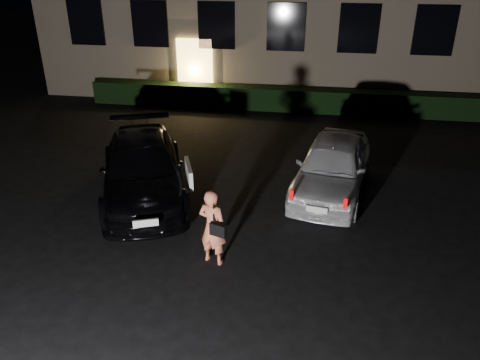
# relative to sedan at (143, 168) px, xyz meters

# --- Properties ---
(ground) EXTENTS (80.00, 80.00, 0.00)m
(ground) POSITION_rel_sedan_xyz_m (2.85, -3.01, -0.70)
(ground) COLOR black
(ground) RESTS_ON ground
(hedge) EXTENTS (15.00, 0.70, 0.85)m
(hedge) POSITION_rel_sedan_xyz_m (2.85, 7.49, -0.27)
(hedge) COLOR black
(hedge) RESTS_ON ground
(sedan) EXTENTS (3.53, 5.18, 1.39)m
(sedan) POSITION_rel_sedan_xyz_m (0.00, 0.00, 0.00)
(sedan) COLOR black
(sedan) RESTS_ON ground
(hatch) EXTENTS (2.33, 4.30, 1.39)m
(hatch) POSITION_rel_sedan_xyz_m (4.61, 0.89, -0.00)
(hatch) COLOR silver
(hatch) RESTS_ON ground
(man) EXTENTS (0.67, 0.55, 1.58)m
(man) POSITION_rel_sedan_xyz_m (2.31, -2.53, 0.10)
(man) COLOR #D5694C
(man) RESTS_ON ground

